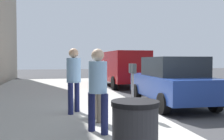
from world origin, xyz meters
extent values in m
plane|color=#38383A|center=(0.00, 0.00, 0.00)|extent=(80.00, 80.00, 0.00)
cube|color=#A8A59E|center=(0.00, 3.00, 0.07)|extent=(28.00, 6.00, 0.15)
cylinder|color=gray|center=(-0.25, 0.74, 0.72)|extent=(0.07, 0.07, 1.15)
cube|color=#383D42|center=(-0.35, 0.74, 1.43)|extent=(0.16, 0.11, 0.26)
cube|color=#383D42|center=(-0.15, 0.74, 1.43)|extent=(0.16, 0.11, 0.26)
cube|color=#268C33|center=(-0.35, 0.68, 1.45)|extent=(0.10, 0.01, 0.10)
cube|color=#268C33|center=(-0.15, 0.68, 1.45)|extent=(0.10, 0.01, 0.10)
cylinder|color=#726656|center=(-0.46, 1.83, 0.57)|extent=(0.15, 0.15, 0.83)
cylinder|color=#726656|center=(-0.83, 1.75, 0.57)|extent=(0.15, 0.15, 0.83)
cylinder|color=silver|center=(-0.65, 1.79, 1.31)|extent=(0.38, 0.38, 0.66)
sphere|color=brown|center=(-0.65, 1.79, 1.77)|extent=(0.26, 0.26, 0.26)
cylinder|color=#191E4C|center=(-1.51, 2.04, 0.56)|extent=(0.15, 0.15, 0.83)
cylinder|color=#191E4C|center=(-1.82, 1.82, 0.56)|extent=(0.15, 0.15, 0.83)
cylinder|color=#8CB7E0|center=(-1.67, 1.93, 1.30)|extent=(0.38, 0.38, 0.65)
sphere|color=beige|center=(-1.67, 1.93, 1.76)|extent=(0.26, 0.26, 0.26)
cylinder|color=#191E4C|center=(0.58, 2.17, 0.59)|extent=(0.15, 0.15, 0.87)
cylinder|color=#191E4C|center=(0.23, 2.37, 0.59)|extent=(0.15, 0.15, 0.87)
cylinder|color=#8CB7E0|center=(0.40, 2.27, 1.37)|extent=(0.40, 0.40, 0.69)
sphere|color=tan|center=(0.40, 2.27, 1.85)|extent=(0.27, 0.27, 0.27)
cube|color=navy|center=(1.69, -1.35, 0.71)|extent=(4.46, 2.00, 0.76)
cube|color=black|center=(1.49, -1.34, 1.43)|extent=(2.26, 1.77, 0.68)
cylinder|color=black|center=(3.15, -0.53, 0.33)|extent=(0.67, 0.24, 0.66)
cylinder|color=black|center=(3.09, -2.28, 0.33)|extent=(0.67, 0.24, 0.66)
cylinder|color=black|center=(0.29, -0.42, 0.33)|extent=(0.67, 0.24, 0.66)
cylinder|color=black|center=(0.23, -2.17, 0.33)|extent=(0.67, 0.24, 0.66)
cube|color=maroon|center=(8.53, -1.35, 1.28)|extent=(5.24, 2.11, 1.80)
cylinder|color=black|center=(10.20, -0.36, 0.38)|extent=(0.76, 0.24, 0.76)
cylinder|color=black|center=(10.24, -2.26, 0.38)|extent=(0.76, 0.24, 0.76)
cylinder|color=black|center=(6.82, -0.44, 0.38)|extent=(0.76, 0.24, 0.76)
cylinder|color=black|center=(6.86, -2.34, 0.38)|extent=(0.76, 0.24, 0.76)
cylinder|color=black|center=(-3.86, 1.85, 1.13)|extent=(0.59, 0.59, 0.06)
camera|label=1|loc=(-6.74, 2.80, 1.65)|focal=40.16mm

